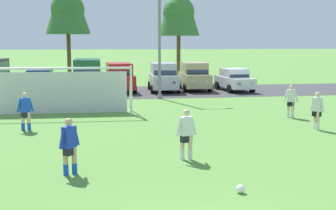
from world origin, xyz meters
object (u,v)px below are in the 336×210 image
at_px(parked_car_slot_left, 40,81).
at_px(street_lamp, 162,44).
at_px(player_striker_near, 70,146).
at_px(parked_car_slot_center_right, 163,77).
at_px(parked_car_slot_center_left, 88,75).
at_px(parked_car_slot_center, 119,77).
at_px(player_trailing_back, 291,101).
at_px(player_defender_far, 317,111).
at_px(parked_car_slot_far_right, 235,80).
at_px(player_winger_right, 25,111).
at_px(parked_car_slot_right, 194,76).
at_px(player_winger_left, 186,135).
at_px(soccer_ball, 240,189).
at_px(soccer_goal, 60,90).

distance_m(parked_car_slot_left, street_lamp, 10.06).
relative_size(player_striker_near, parked_car_slot_center_right, 0.35).
xyz_separation_m(parked_car_slot_center_left, parked_car_slot_center, (2.34, 1.06, -0.23)).
bearing_deg(player_striker_near, street_lamp, 72.86).
bearing_deg(player_trailing_back, player_defender_far, -93.83).
relative_size(player_trailing_back, parked_car_slot_far_right, 0.38).
relative_size(player_winger_right, parked_car_slot_center_right, 0.35).
distance_m(parked_car_slot_center_left, parked_car_slot_center_right, 5.73).
relative_size(player_winger_right, parked_car_slot_right, 0.35).
bearing_deg(parked_car_slot_center_left, player_winger_right, -100.14).
bearing_deg(player_trailing_back, player_striker_near, -141.98).
bearing_deg(parked_car_slot_left, player_winger_left, -70.82).
bearing_deg(soccer_ball, player_winger_left, 102.17).
distance_m(parked_car_slot_center_left, parked_car_slot_center, 2.57).
height_order(soccer_ball, parked_car_slot_center_left, parked_car_slot_center_left).
xyz_separation_m(parked_car_slot_center_right, parked_car_slot_right, (2.52, 0.46, 0.00)).
bearing_deg(parked_car_slot_right, parked_car_slot_center_right, -169.71).
bearing_deg(parked_car_slot_right, parked_car_slot_center, -177.38).
bearing_deg(street_lamp, player_trailing_back, -57.86).
relative_size(soccer_ball, parked_car_slot_center_left, 0.05).
relative_size(parked_car_slot_center_left, parked_car_slot_center_right, 1.03).
relative_size(parked_car_slot_center, parked_car_slot_center_right, 1.00).
xyz_separation_m(soccer_ball, parked_car_slot_center_right, (1.46, 23.08, 1.00)).
relative_size(soccer_ball, player_striker_near, 0.13).
xyz_separation_m(player_defender_far, player_winger_left, (-6.52, -3.94, 0.00)).
bearing_deg(parked_car_slot_far_right, street_lamp, -148.78).
height_order(player_winger_left, street_lamp, street_lamp).
bearing_deg(parked_car_slot_center, soccer_goal, -109.67).
relative_size(soccer_ball, parked_car_slot_center_right, 0.05).
xyz_separation_m(player_striker_near, player_winger_left, (3.59, 1.06, 0.00)).
bearing_deg(parked_car_slot_far_right, player_striker_near, -119.10).
bearing_deg(player_striker_near, parked_car_slot_left, 99.11).
bearing_deg(player_winger_right, soccer_ball, -54.10).
bearing_deg(player_defender_far, parked_car_slot_center_right, 105.34).
bearing_deg(street_lamp, parked_car_slot_center_right, 80.83).
distance_m(player_striker_near, player_trailing_back, 13.09).
xyz_separation_m(player_striker_near, street_lamp, (5.06, 16.42, 2.82)).
distance_m(soccer_goal, player_defender_far, 12.75).
height_order(soccer_ball, street_lamp, street_lamp).
distance_m(player_winger_left, parked_car_slot_center_right, 19.87).
xyz_separation_m(soccer_goal, player_winger_left, (4.71, -9.95, -0.47)).
distance_m(player_defender_far, parked_car_slot_far_right, 15.19).
xyz_separation_m(soccer_ball, player_striker_near, (-4.31, 2.27, 0.71)).
bearing_deg(parked_car_slot_center, parked_car_slot_far_right, -5.52).
xyz_separation_m(soccer_goal, parked_car_slot_center_left, (1.23, 8.93, 0.05)).
xyz_separation_m(player_winger_left, parked_car_slot_center, (-1.14, 19.93, 0.29)).
bearing_deg(parked_car_slot_left, parked_car_slot_center, -1.29).
distance_m(player_striker_near, parked_car_slot_center_left, 19.95).
xyz_separation_m(player_striker_near, player_winger_right, (-2.24, 6.78, 0.00)).
xyz_separation_m(player_striker_near, parked_car_slot_center_left, (0.11, 19.94, 0.52)).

